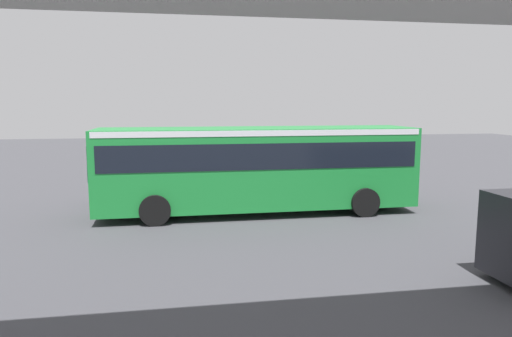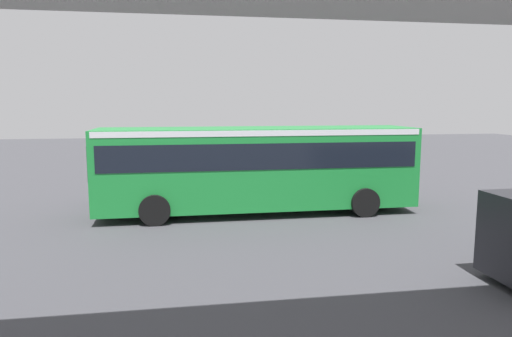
% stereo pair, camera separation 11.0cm
% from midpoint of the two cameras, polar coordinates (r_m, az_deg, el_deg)
% --- Properties ---
extents(ground, '(80.00, 80.00, 0.00)m').
position_cam_midpoint_polar(ground, '(17.83, -0.09, -5.04)').
color(ground, '#424247').
extents(city_bus, '(11.54, 2.85, 3.15)m').
position_cam_midpoint_polar(city_bus, '(16.97, 0.35, 0.77)').
color(city_bus, '#1E8C38').
rests_on(city_bus, ground).
extents(pedestrian, '(0.38, 0.38, 1.79)m').
position_cam_midpoint_polar(pedestrian, '(19.84, -19.30, -1.55)').
color(pedestrian, '#2D2D38').
rests_on(pedestrian, ground).
extents(traffic_sign, '(0.08, 0.60, 2.80)m').
position_cam_midpoint_polar(traffic_sign, '(21.30, 8.82, 2.15)').
color(traffic_sign, slate).
rests_on(traffic_sign, ground).
extents(lane_dash_leftmost, '(2.00, 0.20, 0.01)m').
position_cam_midpoint_polar(lane_dash_leftmost, '(21.57, 9.17, -2.85)').
color(lane_dash_leftmost, silver).
rests_on(lane_dash_leftmost, ground).
extents(lane_dash_left, '(2.00, 0.20, 0.01)m').
position_cam_midpoint_polar(lane_dash_left, '(20.65, -1.42, -3.23)').
color(lane_dash_left, silver).
rests_on(lane_dash_left, ground).
extents(lane_dash_centre, '(2.00, 0.20, 0.01)m').
position_cam_midpoint_polar(lane_dash_centre, '(20.49, -12.59, -3.51)').
color(lane_dash_centre, silver).
rests_on(lane_dash_centre, ground).
extents(pedestrian_overpass, '(31.57, 2.60, 6.76)m').
position_cam_midpoint_polar(pedestrian_overpass, '(5.87, 20.70, 17.85)').
color(pedestrian_overpass, '#B2ADA5').
rests_on(pedestrian_overpass, ground).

